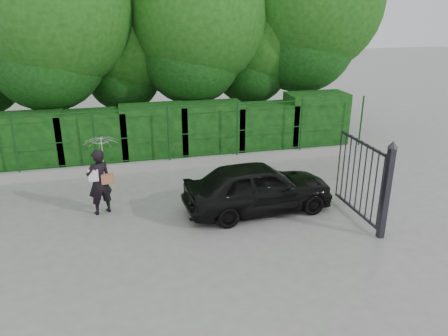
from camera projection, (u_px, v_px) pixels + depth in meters
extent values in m
plane|color=gray|center=(178.00, 236.00, 10.29)|extent=(80.00, 80.00, 0.00)
cube|color=#9E9E99|center=(158.00, 165.00, 14.32)|extent=(14.00, 0.25, 0.30)
cylinder|color=#133F15|center=(15.00, 144.00, 13.01)|extent=(0.06, 0.06, 1.80)
cylinder|color=#133F15|center=(95.00, 139.00, 13.52)|extent=(0.06, 0.06, 1.80)
cylinder|color=#133F15|center=(169.00, 134.00, 14.04)|extent=(0.06, 0.06, 1.80)
cylinder|color=#133F15|center=(237.00, 129.00, 14.56)|extent=(0.06, 0.06, 1.80)
cylinder|color=#133F15|center=(301.00, 125.00, 15.07)|extent=(0.06, 0.06, 1.80)
cylinder|color=#133F15|center=(361.00, 121.00, 15.59)|extent=(0.06, 0.06, 1.80)
cylinder|color=#133F15|center=(157.00, 158.00, 14.23)|extent=(13.60, 0.03, 0.03)
cylinder|color=#133F15|center=(156.00, 136.00, 13.97)|extent=(13.60, 0.03, 0.03)
cylinder|color=#133F15|center=(155.00, 109.00, 13.65)|extent=(13.60, 0.03, 0.03)
cube|color=black|center=(29.00, 142.00, 14.05)|extent=(2.20, 1.20, 1.87)
cube|color=black|center=(93.00, 139.00, 14.51)|extent=(2.20, 1.20, 1.84)
cube|color=black|center=(154.00, 133.00, 14.94)|extent=(2.20, 1.20, 1.93)
cube|color=black|center=(211.00, 130.00, 15.40)|extent=(2.20, 1.20, 1.91)
cube|color=black|center=(264.00, 128.00, 15.87)|extent=(2.20, 1.20, 1.77)
cube|color=black|center=(315.00, 121.00, 16.27)|extent=(2.20, 1.20, 2.07)
cylinder|color=black|center=(61.00, 91.00, 15.36)|extent=(0.36, 0.36, 4.50)
sphere|color=#14470F|center=(51.00, 9.00, 14.40)|extent=(5.40, 5.40, 5.40)
cylinder|color=black|center=(133.00, 98.00, 17.32)|extent=(0.36, 0.36, 3.25)
sphere|color=#14470F|center=(129.00, 47.00, 16.63)|extent=(3.90, 3.90, 3.90)
cylinder|color=black|center=(199.00, 87.00, 16.80)|extent=(0.36, 0.36, 4.25)
sphere|color=#14470F|center=(198.00, 17.00, 15.90)|extent=(5.10, 5.10, 5.10)
cylinder|color=black|center=(255.00, 90.00, 18.13)|extent=(0.36, 0.36, 3.50)
sphere|color=#14470F|center=(257.00, 38.00, 17.38)|extent=(4.20, 4.20, 4.20)
cylinder|color=black|center=(305.00, 75.00, 17.99)|extent=(0.36, 0.36, 4.75)
sphere|color=#14470F|center=(310.00, 1.00, 16.98)|extent=(5.70, 5.70, 5.70)
cube|color=#24242A|center=(386.00, 194.00, 9.84)|extent=(0.14, 0.14, 2.20)
cone|color=#24242A|center=(393.00, 144.00, 9.43)|extent=(0.22, 0.22, 0.16)
cube|color=#24242A|center=(355.00, 210.00, 11.22)|extent=(0.05, 2.00, 0.06)
cube|color=#24242A|center=(363.00, 143.00, 10.59)|extent=(0.05, 2.00, 0.06)
cylinder|color=#24242A|center=(381.00, 193.00, 10.04)|extent=(0.04, 0.04, 1.90)
cylinder|color=#24242A|center=(375.00, 188.00, 10.27)|extent=(0.04, 0.04, 1.90)
cylinder|color=#24242A|center=(369.00, 184.00, 10.50)|extent=(0.04, 0.04, 1.90)
cylinder|color=#24242A|center=(363.00, 181.00, 10.72)|extent=(0.04, 0.04, 1.90)
cylinder|color=#24242A|center=(358.00, 177.00, 10.95)|extent=(0.04, 0.04, 1.90)
cylinder|color=#24242A|center=(353.00, 173.00, 11.18)|extent=(0.04, 0.04, 1.90)
cylinder|color=#24242A|center=(348.00, 170.00, 11.41)|extent=(0.04, 0.04, 1.90)
cylinder|color=#24242A|center=(343.00, 167.00, 11.63)|extent=(0.04, 0.04, 1.90)
cylinder|color=#24242A|center=(339.00, 164.00, 11.86)|extent=(0.04, 0.04, 1.90)
imported|color=black|center=(99.00, 182.00, 11.12)|extent=(0.75, 0.64, 1.73)
imported|color=white|center=(102.00, 152.00, 10.92)|extent=(0.90, 0.92, 0.82)
cube|color=#A1633F|center=(108.00, 179.00, 11.06)|extent=(0.32, 0.15, 0.24)
cube|color=white|center=(93.00, 176.00, 10.90)|extent=(0.25, 0.02, 0.32)
imported|color=black|center=(258.00, 187.00, 11.34)|extent=(3.99, 1.84, 1.33)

